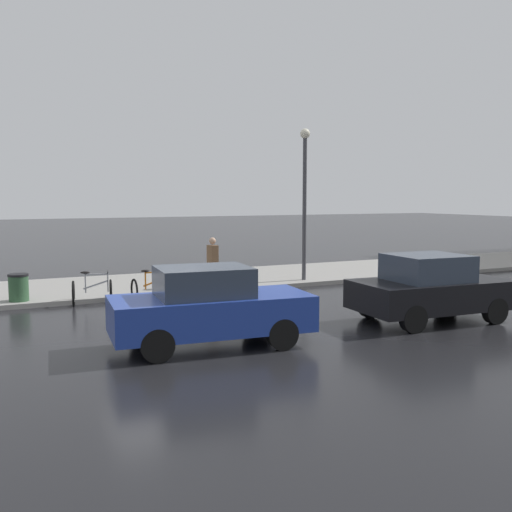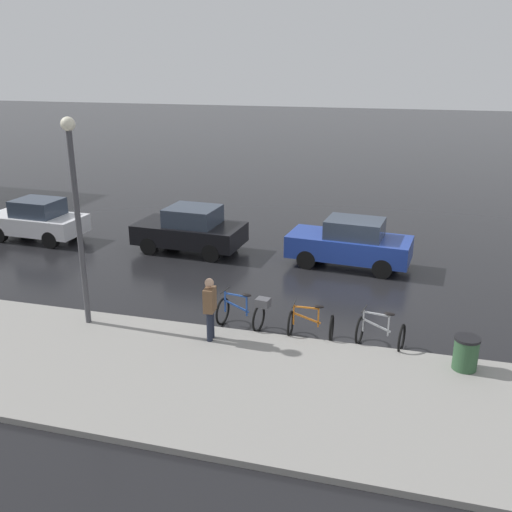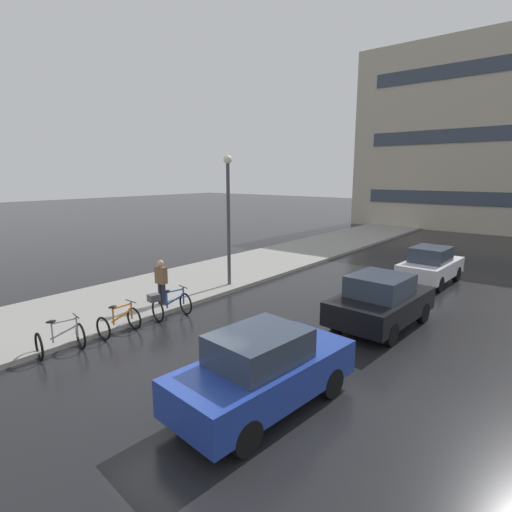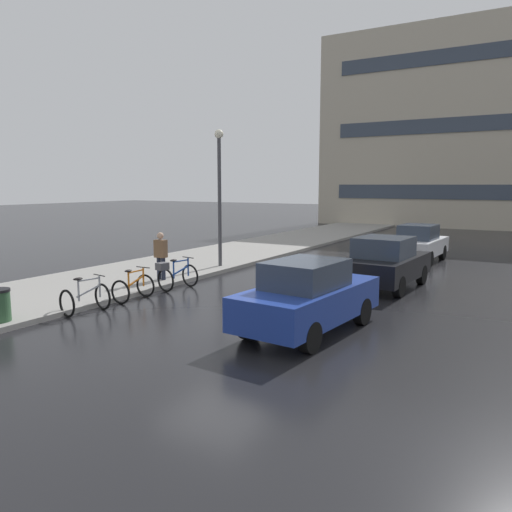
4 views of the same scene
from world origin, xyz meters
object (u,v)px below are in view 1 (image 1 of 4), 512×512
(streetlamp, at_px, (305,189))
(trash_bin, at_px, (19,290))
(bicycle_nearest, at_px, (92,291))
(car_black, at_px, (431,288))
(bicycle_third, at_px, (208,280))
(car_blue, at_px, (210,307))
(bicycle_second, at_px, (152,288))
(pedestrian, at_px, (213,261))

(streetlamp, xyz_separation_m, trash_bin, (0.09, -9.30, -2.85))
(bicycle_nearest, height_order, car_black, car_black)
(car_black, distance_m, streetlamp, 7.04)
(bicycle_third, distance_m, trash_bin, 5.39)
(car_blue, bearing_deg, bicycle_nearest, -166.17)
(car_blue, distance_m, car_black, 5.76)
(bicycle_nearest, xyz_separation_m, bicycle_second, (0.03, 1.70, -0.01))
(pedestrian, bearing_deg, car_blue, -21.78)
(bicycle_third, height_order, car_black, car_black)
(bicycle_second, bearing_deg, streetlamp, 98.73)
(bicycle_third, bearing_deg, streetlamp, 103.81)
(car_black, relative_size, trash_bin, 4.40)
(bicycle_third, distance_m, car_black, 6.73)
(car_blue, bearing_deg, streetlamp, 137.08)
(bicycle_nearest, relative_size, streetlamp, 0.22)
(bicycle_third, relative_size, streetlamp, 0.26)
(car_black, height_order, streetlamp, streetlamp)
(bicycle_third, distance_m, car_blue, 5.88)
(pedestrian, bearing_deg, bicycle_second, -67.64)
(bicycle_third, xyz_separation_m, car_blue, (5.50, -2.04, 0.31))
(bicycle_third, xyz_separation_m, pedestrian, (-1.05, 0.58, 0.48))
(bicycle_third, bearing_deg, pedestrian, 151.28)
(streetlamp, bearing_deg, bicycle_nearest, -83.51)
(bicycle_nearest, height_order, car_blue, car_blue)
(bicycle_third, height_order, car_blue, car_blue)
(car_black, distance_m, trash_bin, 11.13)
(car_black, distance_m, pedestrian, 7.36)
(car_blue, xyz_separation_m, trash_bin, (-6.39, -3.27, -0.36))
(bicycle_nearest, xyz_separation_m, car_blue, (5.64, 1.39, 0.42))
(bicycle_nearest, relative_size, bicycle_second, 1.07)
(car_blue, height_order, trash_bin, car_blue)
(trash_bin, bearing_deg, car_black, 54.31)
(pedestrian, relative_size, streetlamp, 0.32)
(streetlamp, bearing_deg, bicycle_third, -76.19)
(bicycle_second, distance_m, car_blue, 5.63)
(pedestrian, bearing_deg, car_black, 25.29)
(streetlamp, relative_size, trash_bin, 5.95)
(bicycle_second, height_order, streetlamp, streetlamp)
(bicycle_nearest, xyz_separation_m, trash_bin, (-0.75, -1.88, 0.06))
(pedestrian, xyz_separation_m, streetlamp, (0.07, 3.41, 2.32))
(car_blue, height_order, car_black, car_black)
(bicycle_nearest, distance_m, car_blue, 5.82)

